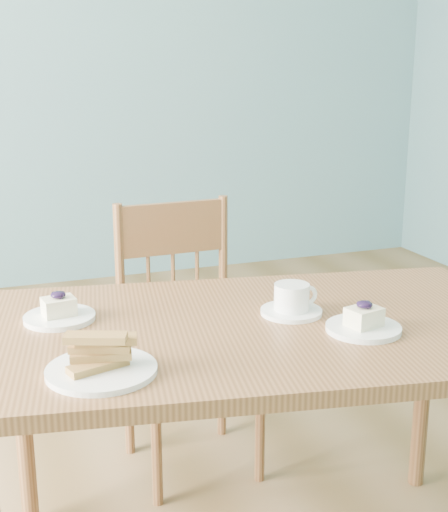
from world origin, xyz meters
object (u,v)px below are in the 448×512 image
at_px(dining_chair, 187,337).
at_px(biscotti_plate, 101,360).
at_px(coffee_cup, 292,301).
at_px(cheesecake_plate_near, 364,323).
at_px(cheesecake_plate_far, 59,313).
at_px(dining_table, 258,351).

height_order(dining_chair, biscotti_plate, dining_chair).
relative_size(dining_chair, coffee_cup, 5.72).
bearing_deg(cheesecake_plate_near, biscotti_plate, -178.15).
relative_size(cheesecake_plate_far, biscotti_plate, 0.77).
bearing_deg(cheesecake_plate_far, dining_chair, 42.24).
distance_m(dining_chair, biscotti_plate, 0.88).
bearing_deg(dining_table, cheesecake_plate_near, -21.69).
bearing_deg(cheesecake_plate_far, coffee_cup, -15.73).
xyz_separation_m(coffee_cup, biscotti_plate, (-0.50, -0.18, -0.00)).
height_order(dining_chair, cheesecake_plate_near, dining_chair).
distance_m(coffee_cup, biscotti_plate, 0.53).
bearing_deg(coffee_cup, biscotti_plate, -157.61).
bearing_deg(cheesecake_plate_far, biscotti_plate, -83.73).
xyz_separation_m(dining_table, biscotti_plate, (-0.40, -0.15, 0.10)).
relative_size(dining_table, dining_chair, 1.63).
bearing_deg(cheesecake_plate_near, coffee_cup, 122.53).
relative_size(dining_table, cheesecake_plate_near, 8.16).
bearing_deg(dining_table, biscotti_plate, -149.79).
distance_m(dining_table, biscotti_plate, 0.43).
xyz_separation_m(cheesecake_plate_far, coffee_cup, (0.54, -0.15, 0.01)).
bearing_deg(coffee_cup, cheesecake_plate_far, 166.79).
relative_size(cheesecake_plate_near, biscotti_plate, 0.78).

